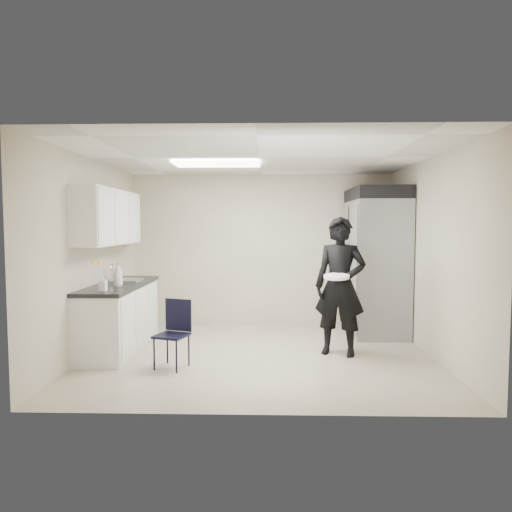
{
  "coord_description": "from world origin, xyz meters",
  "views": [
    {
      "loc": [
        0.11,
        -6.02,
        1.71
      ],
      "look_at": [
        -0.05,
        0.2,
        1.3
      ],
      "focal_mm": 32.0,
      "sensor_mm": 36.0,
      "label": 1
    }
  ],
  "objects_px": {
    "commercial_fridge": "(375,267)",
    "man_tuxedo": "(340,286)",
    "lower_counter": "(120,318)",
    "folding_chair": "(172,336)"
  },
  "relations": [
    {
      "from": "commercial_fridge",
      "to": "man_tuxedo",
      "type": "xyz_separation_m",
      "value": [
        -0.76,
        -1.3,
        -0.14
      ]
    },
    {
      "from": "lower_counter",
      "to": "commercial_fridge",
      "type": "distance_m",
      "value": 3.98
    },
    {
      "from": "lower_counter",
      "to": "man_tuxedo",
      "type": "relative_size",
      "value": 1.04
    },
    {
      "from": "commercial_fridge",
      "to": "folding_chair",
      "type": "relative_size",
      "value": 2.65
    },
    {
      "from": "lower_counter",
      "to": "folding_chair",
      "type": "height_order",
      "value": "lower_counter"
    },
    {
      "from": "lower_counter",
      "to": "man_tuxedo",
      "type": "height_order",
      "value": "man_tuxedo"
    },
    {
      "from": "lower_counter",
      "to": "commercial_fridge",
      "type": "xyz_separation_m",
      "value": [
        3.78,
        1.07,
        0.62
      ]
    },
    {
      "from": "man_tuxedo",
      "to": "lower_counter",
      "type": "bearing_deg",
      "value": -164.92
    },
    {
      "from": "commercial_fridge",
      "to": "man_tuxedo",
      "type": "relative_size",
      "value": 1.15
    },
    {
      "from": "lower_counter",
      "to": "commercial_fridge",
      "type": "bearing_deg",
      "value": 15.88
    }
  ]
}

